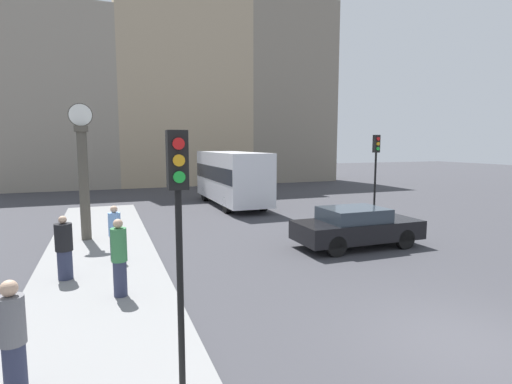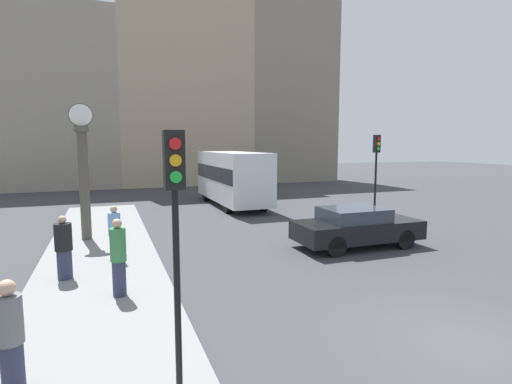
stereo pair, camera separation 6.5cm
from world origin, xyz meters
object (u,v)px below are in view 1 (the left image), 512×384
(pedestrian_grey_jacket, at_px, (13,338))
(traffic_light_near, at_px, (179,212))
(sedan_car, at_px, (356,227))
(traffic_light_far, at_px, (376,162))
(street_clock, at_px, (83,175))
(pedestrian_black_jacket, at_px, (64,248))
(pedestrian_green_hoodie, at_px, (119,258))
(bus_distant, at_px, (231,176))
(pedestrian_blue_stripe, at_px, (115,233))

(pedestrian_grey_jacket, bearing_deg, traffic_light_near, -25.32)
(sedan_car, height_order, traffic_light_far, traffic_light_far)
(street_clock, height_order, pedestrian_black_jacket, street_clock)
(traffic_light_near, relative_size, pedestrian_green_hoodie, 2.03)
(street_clock, distance_m, pedestrian_grey_jacket, 9.80)
(pedestrian_green_hoodie, relative_size, pedestrian_black_jacket, 1.08)
(bus_distant, bearing_deg, pedestrian_blue_stripe, -124.64)
(sedan_car, distance_m, pedestrian_green_hoodie, 8.31)
(traffic_light_near, height_order, pedestrian_green_hoodie, traffic_light_near)
(traffic_light_near, height_order, street_clock, street_clock)
(bus_distant, bearing_deg, street_clock, -139.54)
(pedestrian_grey_jacket, bearing_deg, pedestrian_black_jacket, 87.36)
(sedan_car, height_order, traffic_light_near, traffic_light_near)
(sedan_car, bearing_deg, pedestrian_black_jacket, -177.41)
(sedan_car, distance_m, traffic_light_near, 10.07)
(sedan_car, relative_size, pedestrian_black_jacket, 2.65)
(pedestrian_grey_jacket, height_order, pedestrian_black_jacket, pedestrian_black_jacket)
(sedan_car, bearing_deg, pedestrian_grey_jacket, -150.03)
(pedestrian_green_hoodie, xyz_separation_m, pedestrian_black_jacket, (-1.30, 1.75, -0.09))
(pedestrian_grey_jacket, relative_size, pedestrian_blue_stripe, 0.99)
(bus_distant, distance_m, pedestrian_grey_jacket, 18.23)
(pedestrian_blue_stripe, bearing_deg, traffic_light_far, 9.20)
(street_clock, bearing_deg, pedestrian_black_jacket, -94.34)
(bus_distant, relative_size, pedestrian_green_hoodie, 4.34)
(bus_distant, xyz_separation_m, pedestrian_grey_jacket, (-8.28, -16.22, -0.85))
(pedestrian_green_hoodie, height_order, pedestrian_black_jacket, pedestrian_green_hoodie)
(traffic_light_far, distance_m, pedestrian_grey_jacket, 14.94)
(pedestrian_blue_stripe, bearing_deg, pedestrian_green_hoodie, -89.63)
(pedestrian_green_hoodie, distance_m, pedestrian_black_jacket, 2.19)
(sedan_car, relative_size, traffic_light_near, 1.21)
(traffic_light_far, bearing_deg, pedestrian_green_hoodie, -155.83)
(traffic_light_far, bearing_deg, pedestrian_grey_jacket, -146.45)
(bus_distant, height_order, pedestrian_green_hoodie, bus_distant)
(pedestrian_green_hoodie, bearing_deg, pedestrian_black_jacket, 126.68)
(pedestrian_blue_stripe, relative_size, pedestrian_black_jacket, 1.00)
(bus_distant, xyz_separation_m, traffic_light_near, (-6.10, -17.26, 0.97))
(sedan_car, height_order, bus_distant, bus_distant)
(pedestrian_blue_stripe, bearing_deg, traffic_light_near, -84.94)
(sedan_car, relative_size, pedestrian_grey_jacket, 2.68)
(street_clock, height_order, pedestrian_green_hoodie, street_clock)
(sedan_car, distance_m, pedestrian_grey_jacket, 11.03)
(pedestrian_grey_jacket, distance_m, pedestrian_black_jacket, 5.10)
(bus_distant, distance_m, pedestrian_black_jacket, 13.76)
(traffic_light_near, height_order, pedestrian_black_jacket, traffic_light_near)
(pedestrian_black_jacket, bearing_deg, sedan_car, 2.59)
(traffic_light_far, height_order, pedestrian_grey_jacket, traffic_light_far)
(traffic_light_near, distance_m, pedestrian_blue_stripe, 7.71)
(traffic_light_far, distance_m, pedestrian_green_hoodie, 11.99)
(sedan_car, distance_m, bus_distant, 10.84)
(traffic_light_near, distance_m, pedestrian_green_hoodie, 4.75)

